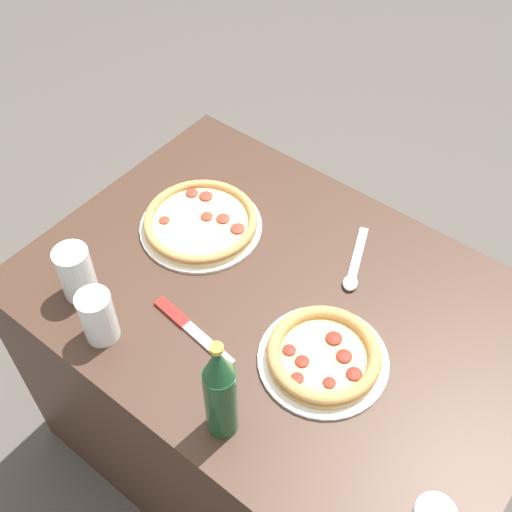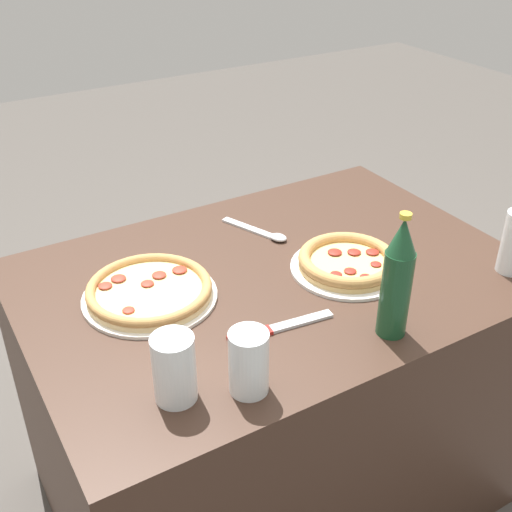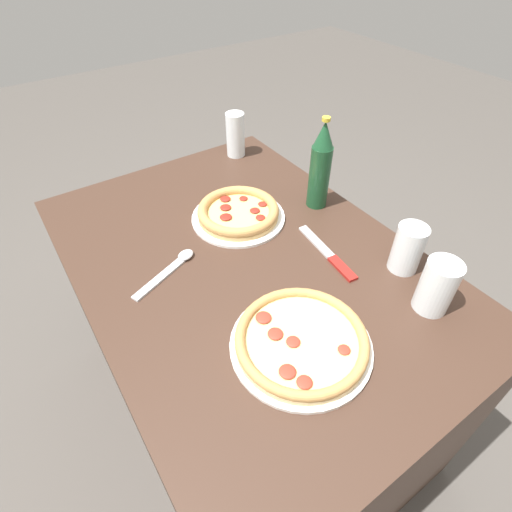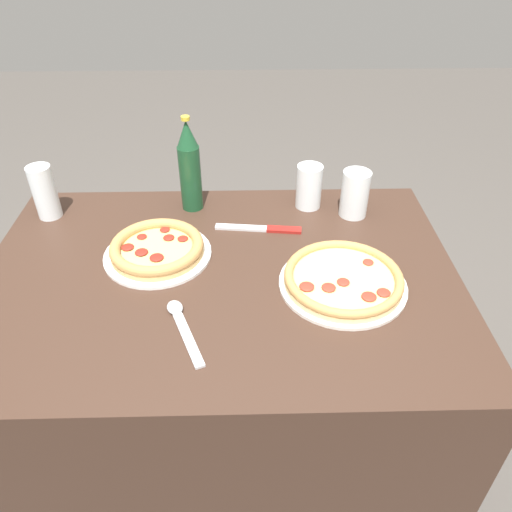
# 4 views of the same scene
# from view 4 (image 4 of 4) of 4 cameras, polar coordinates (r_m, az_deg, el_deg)

# --- Properties ---
(ground_plane) EXTENTS (8.00, 8.00, 0.00)m
(ground_plane) POSITION_cam_4_polar(r_m,az_deg,el_deg) (1.71, -3.07, -20.94)
(ground_plane) COLOR #4C4742
(table) EXTENTS (1.12, 0.78, 0.71)m
(table) POSITION_cam_4_polar(r_m,az_deg,el_deg) (1.42, -3.55, -13.25)
(table) COLOR #3D281E
(table) RESTS_ON ground_plane
(pizza_veggie) EXTENTS (0.29, 0.29, 0.04)m
(pizza_veggie) POSITION_cam_4_polar(r_m,az_deg,el_deg) (1.14, 9.93, -2.66)
(pizza_veggie) COLOR silver
(pizza_veggie) RESTS_ON table
(pizza_margherita) EXTENTS (0.26, 0.26, 0.04)m
(pizza_margherita) POSITION_cam_4_polar(r_m,az_deg,el_deg) (1.23, -11.23, 0.79)
(pizza_margherita) COLOR white
(pizza_margherita) RESTS_ON table
(glass_mango_juice) EXTENTS (0.07, 0.07, 0.13)m
(glass_mango_juice) POSITION_cam_4_polar(r_m,az_deg,el_deg) (1.37, 11.21, 6.87)
(glass_mango_juice) COLOR white
(glass_mango_juice) RESTS_ON table
(glass_cola) EXTENTS (0.06, 0.06, 0.15)m
(glass_cola) POSITION_cam_4_polar(r_m,az_deg,el_deg) (1.45, -22.94, 6.46)
(glass_cola) COLOR white
(glass_cola) RESTS_ON table
(glass_iced_tea) EXTENTS (0.07, 0.07, 0.12)m
(glass_iced_tea) POSITION_cam_4_polar(r_m,az_deg,el_deg) (1.39, 6.06, 7.68)
(glass_iced_tea) COLOR white
(glass_iced_tea) RESTS_ON table
(beer_bottle) EXTENTS (0.06, 0.06, 0.26)m
(beer_bottle) POSITION_cam_4_polar(r_m,az_deg,el_deg) (1.36, -7.60, 10.10)
(beer_bottle) COLOR #194728
(beer_bottle) RESTS_ON table
(knife) EXTENTS (0.23, 0.05, 0.01)m
(knife) POSITION_cam_4_polar(r_m,az_deg,el_deg) (1.31, 0.74, 3.14)
(knife) COLOR maroon
(knife) RESTS_ON table
(spoon) EXTENTS (0.10, 0.19, 0.02)m
(spoon) POSITION_cam_4_polar(r_m,az_deg,el_deg) (1.05, -8.60, -7.40)
(spoon) COLOR silver
(spoon) RESTS_ON table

